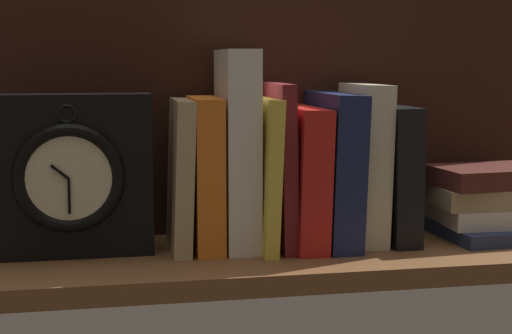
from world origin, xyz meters
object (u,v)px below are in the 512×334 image
object	(u,v)px
book_red_requiem	(301,176)
book_cream_twain	(363,163)
framed_clock	(70,175)
book_tan_shortstories	(180,175)
book_navy_bierce	(333,168)
book_white_catcher	(237,149)
book_stack_side	(492,202)
book_orange_pandolfini	(205,173)
book_yellow_seinlanguage	(262,172)
book_black_skeptic	(392,173)
book_maroon_dawkins	(278,165)

from	to	relation	value
book_red_requiem	book_cream_twain	size ratio (longest dim) A/B	0.86
book_red_requiem	framed_clock	bearing A→B (deg)	-178.66
book_tan_shortstories	book_navy_bierce	bearing A→B (deg)	0.00
book_tan_shortstories	book_red_requiem	bearing A→B (deg)	0.00
book_white_catcher	book_navy_bierce	size ratio (longest dim) A/B	1.28
book_cream_twain	book_stack_side	bearing A→B (deg)	-2.84
book_orange_pandolfini	book_yellow_seinlanguage	bearing A→B (deg)	0.00
book_orange_pandolfini	framed_clock	world-z (taller)	framed_clock
book_yellow_seinlanguage	book_red_requiem	world-z (taller)	book_yellow_seinlanguage
book_white_catcher	book_navy_bierce	distance (cm)	13.13
book_red_requiem	book_orange_pandolfini	bearing A→B (deg)	180.00
book_cream_twain	framed_clock	xyz separation A→B (cm)	(-38.07, -0.69, -0.46)
book_tan_shortstories	book_yellow_seinlanguage	world-z (taller)	book_yellow_seinlanguage
book_white_catcher	book_yellow_seinlanguage	size ratio (longest dim) A/B	1.31
book_tan_shortstories	book_navy_bierce	distance (cm)	20.17
book_navy_bierce	book_stack_side	size ratio (longest dim) A/B	1.12
book_red_requiem	book_tan_shortstories	bearing A→B (deg)	180.00
book_black_skeptic	book_orange_pandolfini	bearing A→B (deg)	180.00
book_stack_side	book_black_skeptic	bearing A→B (deg)	176.37
book_stack_side	book_orange_pandolfini	bearing A→B (deg)	178.68
framed_clock	book_maroon_dawkins	bearing A→B (deg)	1.50
book_maroon_dawkins	book_black_skeptic	size ratio (longest dim) A/B	1.17
book_white_catcher	book_navy_bierce	bearing A→B (deg)	0.00
book_yellow_seinlanguage	book_maroon_dawkins	xyz separation A→B (cm)	(2.11, 0.00, 0.91)
book_cream_twain	framed_clock	distance (cm)	38.08
book_red_requiem	book_navy_bierce	bearing A→B (deg)	0.00
book_orange_pandolfini	book_black_skeptic	xyz separation A→B (cm)	(25.25, 0.00, -0.67)
book_navy_bierce	book_red_requiem	bearing A→B (deg)	180.00
book_red_requiem	book_yellow_seinlanguage	bearing A→B (deg)	180.00
book_yellow_seinlanguage	book_navy_bierce	bearing A→B (deg)	0.00
book_yellow_seinlanguage	book_black_skeptic	xyz separation A→B (cm)	(17.81, 0.00, -0.64)
book_orange_pandolfini	book_black_skeptic	size ratio (longest dim) A/B	1.07
book_tan_shortstories	book_orange_pandolfini	distance (cm)	3.19
book_stack_side	framed_clock	bearing A→B (deg)	179.77
book_maroon_dawkins	book_black_skeptic	distance (cm)	15.79
book_tan_shortstories	framed_clock	xyz separation A→B (cm)	(-13.65, -0.69, 0.44)
book_maroon_dawkins	book_stack_side	size ratio (longest dim) A/B	1.20
book_white_catcher	book_cream_twain	xyz separation A→B (cm)	(17.08, 0.00, -2.22)
book_stack_side	book_white_catcher	bearing A→B (deg)	178.53
book_tan_shortstories	book_yellow_seinlanguage	bearing A→B (deg)	0.00
book_tan_shortstories	book_black_skeptic	world-z (taller)	book_tan_shortstories
book_yellow_seinlanguage	book_cream_twain	world-z (taller)	book_cream_twain
book_maroon_dawkins	book_cream_twain	world-z (taller)	book_maroon_dawkins
book_tan_shortstories	book_red_requiem	size ratio (longest dim) A/B	1.06
book_orange_pandolfini	book_red_requiem	bearing A→B (deg)	0.00
book_orange_pandolfini	book_cream_twain	size ratio (longest dim) A/B	0.93
book_orange_pandolfini	book_yellow_seinlanguage	size ratio (longest dim) A/B	1.00
framed_clock	book_red_requiem	bearing A→B (deg)	1.34
book_red_requiem	book_black_skeptic	distance (cm)	12.56
framed_clock	book_stack_side	xyz separation A→B (cm)	(56.47, -0.22, -5.30)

